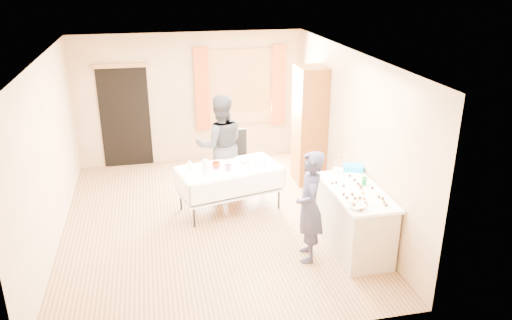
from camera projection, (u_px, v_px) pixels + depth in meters
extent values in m
cube|color=#9E7047|center=(211.00, 221.00, 7.91)|extent=(4.50, 5.50, 0.02)
cube|color=white|center=(204.00, 55.00, 6.96)|extent=(4.50, 5.50, 0.02)
cube|color=tan|center=(191.00, 99.00, 9.95)|extent=(4.50, 0.02, 2.60)
cube|color=tan|center=(242.00, 235.00, 4.92)|extent=(4.50, 0.02, 2.60)
cube|color=tan|center=(47.00, 155.00, 6.99)|extent=(0.02, 5.50, 2.60)
cube|color=tan|center=(350.00, 134.00, 7.88)|extent=(0.02, 5.50, 2.60)
cube|color=olive|center=(240.00, 87.00, 10.03)|extent=(1.32, 0.06, 1.52)
cube|color=white|center=(240.00, 87.00, 10.02)|extent=(1.20, 0.02, 1.40)
cube|color=#AF4E1D|center=(202.00, 89.00, 9.84)|extent=(0.28, 0.06, 1.65)
cube|color=#AF4E1D|center=(278.00, 85.00, 10.14)|extent=(0.28, 0.06, 1.65)
cube|color=black|center=(125.00, 117.00, 9.77)|extent=(0.95, 0.04, 2.00)
cube|color=olive|center=(120.00, 66.00, 9.38)|extent=(1.05, 0.06, 0.08)
cube|color=brown|center=(309.00, 126.00, 9.02)|extent=(0.50, 0.60, 2.15)
cube|color=#B9AC96|center=(354.00, 221.00, 7.01)|extent=(0.63, 1.40, 0.86)
cube|color=white|center=(357.00, 191.00, 6.84)|extent=(0.69, 1.46, 0.04)
cube|color=white|center=(229.00, 168.00, 8.03)|extent=(1.73, 1.14, 0.04)
cube|color=black|center=(235.00, 163.00, 8.98)|extent=(0.49, 0.49, 0.06)
cube|color=black|center=(235.00, 145.00, 9.06)|extent=(0.43, 0.10, 0.61)
imported|color=#242440|center=(309.00, 207.00, 6.64)|extent=(0.71, 0.59, 1.56)
imported|color=black|center=(221.00, 145.00, 8.58)|extent=(0.89, 0.70, 1.78)
cylinder|color=#0D8128|center=(364.00, 181.00, 6.95)|extent=(0.07, 0.07, 0.12)
imported|color=white|center=(357.00, 206.00, 6.30)|extent=(0.39, 0.39, 0.05)
cube|color=white|center=(338.00, 171.00, 7.35)|extent=(0.18, 0.15, 0.08)
cube|color=#0A9EF8|center=(353.00, 168.00, 7.47)|extent=(0.36, 0.31, 0.08)
cylinder|color=silver|center=(206.00, 167.00, 7.72)|extent=(0.15, 0.15, 0.22)
imported|color=red|center=(216.00, 165.00, 7.96)|extent=(0.19, 0.19, 0.10)
imported|color=red|center=(228.00, 168.00, 7.86)|extent=(0.22, 0.22, 0.10)
imported|color=white|center=(245.00, 161.00, 8.21)|extent=(0.31, 0.31, 0.06)
cube|color=white|center=(260.00, 165.00, 8.10)|extent=(0.33, 0.27, 0.02)
imported|color=white|center=(189.00, 165.00, 7.89)|extent=(0.09, 0.09, 0.17)
sphere|color=#3F2314|center=(363.00, 193.00, 6.70)|extent=(0.04, 0.04, 0.04)
sphere|color=#371B0B|center=(332.00, 183.00, 7.00)|extent=(0.04, 0.04, 0.04)
sphere|color=#371B0B|center=(358.00, 184.00, 6.97)|extent=(0.04, 0.04, 0.04)
sphere|color=#371B0B|center=(379.00, 197.00, 6.59)|extent=(0.04, 0.04, 0.04)
sphere|color=#371B0B|center=(352.00, 194.00, 6.66)|extent=(0.04, 0.04, 0.04)
sphere|color=#371B0B|center=(361.00, 187.00, 6.86)|extent=(0.04, 0.04, 0.04)
sphere|color=#3F2314|center=(384.00, 202.00, 6.44)|extent=(0.04, 0.04, 0.04)
sphere|color=#371B0B|center=(344.00, 194.00, 6.65)|extent=(0.04, 0.04, 0.04)
sphere|color=#371B0B|center=(360.00, 186.00, 6.90)|extent=(0.04, 0.04, 0.04)
sphere|color=#371B0B|center=(366.00, 204.00, 6.38)|extent=(0.04, 0.04, 0.04)
sphere|color=#371B0B|center=(355.00, 198.00, 6.54)|extent=(0.04, 0.04, 0.04)
sphere|color=#371B0B|center=(354.00, 205.00, 6.36)|extent=(0.04, 0.04, 0.04)
sphere|color=#3F2314|center=(358.00, 202.00, 6.45)|extent=(0.04, 0.04, 0.04)
sphere|color=#371B0B|center=(363.00, 180.00, 7.08)|extent=(0.04, 0.04, 0.04)
sphere|color=#371B0B|center=(372.00, 188.00, 6.85)|extent=(0.04, 0.04, 0.04)
sphere|color=#371B0B|center=(386.00, 205.00, 6.36)|extent=(0.04, 0.04, 0.04)
sphere|color=#371B0B|center=(361.00, 210.00, 6.23)|extent=(0.04, 0.04, 0.04)
sphere|color=#371B0B|center=(350.00, 175.00, 7.25)|extent=(0.04, 0.04, 0.04)
sphere|color=#3F2314|center=(365.00, 203.00, 6.42)|extent=(0.04, 0.04, 0.04)
sphere|color=#371B0B|center=(344.00, 185.00, 6.92)|extent=(0.04, 0.04, 0.04)
sphere|color=#371B0B|center=(355.00, 180.00, 7.10)|extent=(0.04, 0.04, 0.04)
sphere|color=#371B0B|center=(383.00, 198.00, 6.54)|extent=(0.04, 0.04, 0.04)
sphere|color=#371B0B|center=(347.00, 198.00, 6.56)|extent=(0.04, 0.04, 0.04)
sphere|color=#371B0B|center=(336.00, 182.00, 7.03)|extent=(0.04, 0.04, 0.04)
sphere|color=#3F2314|center=(364.00, 198.00, 6.53)|extent=(0.04, 0.04, 0.04)
sphere|color=#371B0B|center=(366.00, 204.00, 6.37)|extent=(0.04, 0.04, 0.04)
sphere|color=#371B0B|center=(360.00, 198.00, 6.56)|extent=(0.04, 0.04, 0.04)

